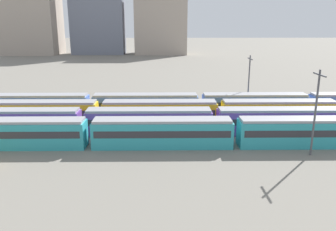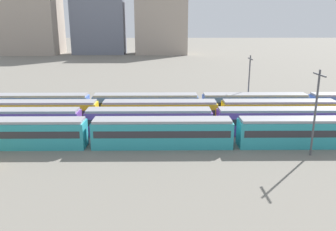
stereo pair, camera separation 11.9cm
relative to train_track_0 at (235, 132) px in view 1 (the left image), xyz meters
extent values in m
plane|color=slate|center=(-26.28, 7.80, -1.90)|extent=(600.00, 600.00, 0.00)
cube|color=teal|center=(-28.35, 0.00, -0.20)|extent=(18.00, 3.00, 3.40)
cube|color=#2D2D33|center=(-28.35, 0.00, 0.20)|extent=(17.20, 3.06, 0.90)
cube|color=#939399|center=(-28.35, 0.00, 1.67)|extent=(17.60, 2.70, 0.35)
cube|color=teal|center=(-9.45, 0.00, -0.20)|extent=(18.00, 3.00, 3.40)
cube|color=#2D2D33|center=(-9.45, 0.00, 0.20)|extent=(17.20, 3.06, 0.90)
cube|color=#939399|center=(-9.45, 0.00, 1.67)|extent=(17.60, 2.70, 0.35)
cube|color=teal|center=(9.45, 0.00, -0.20)|extent=(18.00, 3.00, 3.40)
cube|color=#2D2D33|center=(9.45, 0.00, 0.20)|extent=(17.20, 3.06, 0.90)
cube|color=#939399|center=(9.45, 0.00, 1.67)|extent=(17.60, 2.70, 0.35)
cube|color=#6B429E|center=(-30.30, 5.20, -0.20)|extent=(18.00, 3.00, 3.40)
cube|color=#2D2D33|center=(-30.30, 5.20, 0.20)|extent=(17.20, 3.06, 0.90)
cube|color=#939399|center=(-30.30, 5.20, 1.67)|extent=(17.60, 2.70, 0.35)
cube|color=#6B429E|center=(-11.40, 5.20, -0.20)|extent=(18.00, 3.00, 3.40)
cube|color=#2D2D33|center=(-11.40, 5.20, 0.20)|extent=(17.20, 3.06, 0.90)
cube|color=#939399|center=(-11.40, 5.20, 1.67)|extent=(17.60, 2.70, 0.35)
cube|color=#6B429E|center=(7.50, 5.20, -0.20)|extent=(18.00, 3.00, 3.40)
cube|color=#2D2D33|center=(7.50, 5.20, 0.20)|extent=(17.20, 3.06, 0.90)
cube|color=#939399|center=(7.50, 5.20, 1.67)|extent=(17.60, 2.70, 0.35)
cube|color=yellow|center=(-28.78, 10.40, -0.20)|extent=(18.00, 3.00, 3.40)
cube|color=#2D2D33|center=(-28.78, 10.40, 0.20)|extent=(17.20, 3.06, 0.90)
cube|color=#939399|center=(-28.78, 10.40, 1.67)|extent=(17.60, 2.70, 0.35)
cube|color=yellow|center=(-9.88, 10.40, -0.20)|extent=(18.00, 3.00, 3.40)
cube|color=#2D2D33|center=(-9.88, 10.40, 0.20)|extent=(17.20, 3.06, 0.90)
cube|color=#939399|center=(-9.88, 10.40, 1.67)|extent=(17.60, 2.70, 0.35)
cube|color=yellow|center=(9.02, 10.40, -0.20)|extent=(18.00, 3.00, 3.40)
cube|color=#2D2D33|center=(9.02, 10.40, 0.20)|extent=(17.20, 3.06, 0.90)
cube|color=#939399|center=(9.02, 10.40, 1.67)|extent=(17.60, 2.70, 0.35)
cube|color=#4C70BC|center=(-31.29, 15.60, -0.20)|extent=(18.00, 3.00, 3.40)
cube|color=#2D2D33|center=(-31.29, 15.60, 0.20)|extent=(17.20, 3.06, 0.90)
cube|color=#939399|center=(-31.29, 15.60, 1.67)|extent=(17.60, 2.70, 0.35)
cube|color=#4C70BC|center=(-12.39, 15.60, -0.20)|extent=(18.00, 3.00, 3.40)
cube|color=#2D2D33|center=(-12.39, 15.60, 0.20)|extent=(17.20, 3.06, 0.90)
cube|color=#939399|center=(-12.39, 15.60, 1.67)|extent=(17.60, 2.70, 0.35)
cube|color=#4C70BC|center=(6.51, 15.60, -0.20)|extent=(18.00, 3.00, 3.40)
cube|color=#2D2D33|center=(6.51, 15.60, 0.20)|extent=(17.20, 3.06, 0.90)
cube|color=#939399|center=(6.51, 15.60, 1.67)|extent=(17.60, 2.70, 0.35)
cylinder|color=#4C4C51|center=(6.11, 18.89, 3.08)|extent=(0.24, 0.24, 9.97)
cube|color=#47474C|center=(6.11, 18.89, 7.47)|extent=(0.16, 3.20, 0.16)
cylinder|color=#4C4C51|center=(8.64, -3.29, 3.33)|extent=(0.24, 0.24, 10.47)
cube|color=#47474C|center=(8.64, -3.29, 7.96)|extent=(0.16, 3.20, 0.16)
cube|color=#A89989|center=(-73.49, 132.58, 12.65)|extent=(25.59, 21.26, 29.12)
cube|color=slate|center=(-41.17, 132.58, 19.78)|extent=(25.44, 12.23, 43.36)
cube|color=#A89989|center=(-10.38, 132.58, 13.73)|extent=(24.96, 17.81, 31.26)
camera|label=1|loc=(-9.33, -42.28, 13.87)|focal=36.79mm
camera|label=2|loc=(-9.21, -42.29, 13.87)|focal=36.79mm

